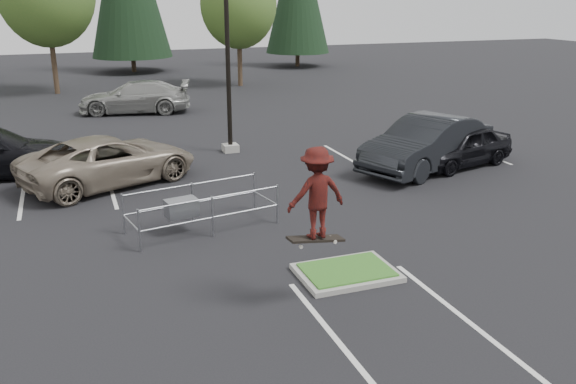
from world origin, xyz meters
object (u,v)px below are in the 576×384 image
object	(u,v)px
car_r_black	(461,146)
skateboarder	(317,193)
light_pole	(227,36)
car_r_charc	(427,144)
decid_c	(238,7)
cart_corral	(186,207)
car_far_silver	(136,97)
car_l_tan	(107,161)

from	to	relation	value
car_r_black	skateboarder	bearing A→B (deg)	-63.44
light_pole	car_r_black	world-z (taller)	light_pole
car_r_charc	car_r_black	size ratio (longest dim) A/B	1.34
light_pole	decid_c	size ratio (longest dim) A/B	1.21
skateboarder	car_r_black	size ratio (longest dim) A/B	0.46
skateboarder	car_r_charc	xyz separation A→B (m)	(7.70, 8.00, -1.45)
cart_corral	car_far_silver	xyz separation A→B (m)	(0.86, 18.08, 0.14)
cart_corral	car_r_charc	distance (m)	9.87
car_r_black	car_far_silver	xyz separation A→B (m)	(-10.01, 15.00, 0.11)
cart_corral	car_r_black	world-z (taller)	car_r_black
light_pole	skateboarder	size ratio (longest dim) A/B	5.07
decid_c	cart_corral	bearing A→B (deg)	-108.89
cart_corral	car_far_silver	bearing A→B (deg)	76.79
light_pole	skateboarder	xyz separation A→B (m)	(-1.70, -13.00, -2.15)
light_pole	car_l_tan	xyz separation A→B (m)	(-5.00, -2.93, -3.74)
car_l_tan	skateboarder	bearing A→B (deg)	175.12
cart_corral	skateboarder	size ratio (longest dim) A/B	2.08
car_far_silver	skateboarder	bearing A→B (deg)	15.27
light_pole	cart_corral	bearing A→B (deg)	-112.67
light_pole	decid_c	distance (m)	18.67
decid_c	cart_corral	xyz separation A→B (m)	(-8.87, -25.91, -4.55)
car_l_tan	car_far_silver	xyz separation A→B (m)	(2.49, 12.93, 0.03)
car_r_black	car_far_silver	distance (m)	18.03
skateboarder	car_r_charc	bearing A→B (deg)	-136.85
car_r_black	car_far_silver	world-z (taller)	car_far_silver
car_r_black	car_far_silver	size ratio (longest dim) A/B	0.74
car_r_charc	car_far_silver	size ratio (longest dim) A/B	1.00
skateboarder	car_far_silver	size ratio (longest dim) A/B	0.34
light_pole	car_r_black	distance (m)	9.79
light_pole	car_r_black	size ratio (longest dim) A/B	2.33
skateboarder	decid_c	bearing A→B (deg)	-106.08
decid_c	light_pole	bearing A→B (deg)	-107.11
light_pole	car_far_silver	xyz separation A→B (m)	(-2.51, 10.00, -3.71)
car_l_tan	car_r_black	bearing A→B (deg)	-122.42
car_far_silver	decid_c	bearing A→B (deg)	147.63
cart_corral	car_far_silver	world-z (taller)	car_far_silver
car_l_tan	car_r_charc	xyz separation A→B (m)	(11.00, -2.07, 0.15)
light_pole	car_r_charc	distance (m)	8.60
car_l_tan	decid_c	bearing A→B (deg)	-49.83
cart_corral	skateboarder	xyz separation A→B (m)	(1.68, -4.92, 1.71)
cart_corral	car_r_charc	bearing A→B (deg)	7.72
cart_corral	car_l_tan	world-z (taller)	car_l_tan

